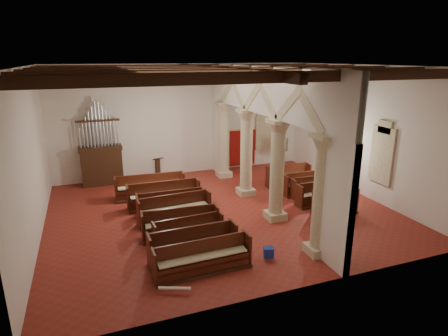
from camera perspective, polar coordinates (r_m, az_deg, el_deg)
floor at (r=16.10m, az=-0.45°, el=-6.57°), size 14.00×14.00×0.00m
ceiling at (r=14.81m, az=-0.50°, el=15.31°), size 14.00×14.00×0.00m
wall_back at (r=20.81m, az=-6.16°, el=7.28°), size 14.00×0.02×6.00m
wall_front at (r=9.96m, az=11.41°, el=-3.28°), size 14.00×0.02×6.00m
wall_left at (r=14.44m, az=-27.58°, el=1.34°), size 0.02×12.00×6.00m
wall_right at (r=18.70m, az=20.22°, el=5.30°), size 0.02×12.00×6.00m
ceiling_beams at (r=14.81m, az=-0.50°, el=14.61°), size 13.80×11.80×0.30m
arcade at (r=15.75m, az=5.73°, el=6.38°), size 0.90×11.90×6.00m
window_right_a at (r=17.77m, az=23.00°, el=1.80°), size 0.03×1.00×2.20m
window_right_b at (r=20.76m, az=15.54°, el=4.50°), size 0.03×1.00×2.20m
window_back at (r=22.67m, az=6.31°, el=5.98°), size 1.00×0.03×2.20m
pipe_organ at (r=20.05m, az=-18.20°, el=1.41°), size 2.10×0.85×4.40m
lectern at (r=20.55m, az=-10.03°, el=-0.19°), size 0.56×0.58×1.19m
dossal_curtain at (r=22.21m, az=2.82°, el=3.11°), size 1.80×0.07×2.17m
processional_banner at (r=21.47m, az=8.99°, el=1.33°), size 0.48×0.62×2.12m
hymnal_box_a at (r=12.49m, az=6.80°, el=-12.63°), size 0.38×0.34×0.32m
hymnal_box_b at (r=13.96m, az=-2.31°, el=-9.18°), size 0.37×0.33×0.33m
hymnal_box_c at (r=15.75m, az=-3.87°, el=-6.19°), size 0.30×0.25×0.28m
tube_heater_a at (r=10.99m, az=-7.54°, el=-17.71°), size 0.87×0.43×0.09m
tube_heater_b at (r=12.15m, az=-2.99°, el=-13.94°), size 0.91×0.39×0.09m
nave_pew_0 at (r=11.74m, az=-3.24°, el=-14.14°), size 3.06×0.78×1.02m
nave_pew_1 at (r=12.32m, az=-4.70°, el=-12.39°), size 2.87×0.82×1.13m
nave_pew_2 at (r=13.45m, az=-5.42°, el=-10.08°), size 2.53×0.80×0.95m
nave_pew_3 at (r=13.88m, az=-6.66°, el=-9.02°), size 2.80×0.91×1.08m
nave_pew_4 at (r=15.11m, az=-7.51°, el=-6.81°), size 2.94×0.91×1.11m
nave_pew_5 at (r=15.92m, az=-8.04°, el=-5.78°), size 2.86×0.72×0.97m
nave_pew_6 at (r=16.62m, az=-9.13°, el=-4.65°), size 3.15×0.81×1.13m
nave_pew_7 at (r=17.77m, az=-11.17°, el=-3.35°), size 3.20×0.93×1.12m
aisle_pew_0 at (r=16.38m, az=16.53°, el=-5.50°), size 1.91×0.73×1.07m
aisle_pew_1 at (r=17.17m, az=14.11°, el=-4.34°), size 2.04×0.74×1.03m
aisle_pew_2 at (r=18.01m, az=13.10°, el=-3.34°), size 2.00×0.65×0.97m
aisle_pew_3 at (r=18.31m, az=11.81°, el=-2.84°), size 1.99×0.76×1.04m
aisle_pew_4 at (r=19.24m, az=9.78°, el=-1.70°), size 2.27×0.82×1.12m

